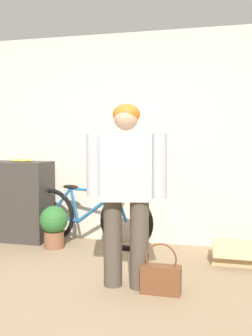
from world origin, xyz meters
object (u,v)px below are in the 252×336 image
cardboard_box (238,253)px  potted_plant (54,224)px  person (126,183)px  handbag (161,277)px  banana (22,160)px  bicycle (87,217)px

cardboard_box → potted_plant: potted_plant is taller
person → potted_plant: (-1.14, 0.98, -0.64)m
handbag → potted_plant: size_ratio=0.86×
cardboard_box → handbag: bearing=-122.1°
person → potted_plant: 1.63m
banana → handbag: banana is taller
handbag → potted_plant: bearing=143.9°
potted_plant → bicycle: bearing=29.3°
bicycle → cardboard_box: bicycle is taller
bicycle → person: bearing=-46.3°
cardboard_box → potted_plant: (-2.11, 0.02, 0.19)m
handbag → banana: bearing=147.2°
cardboard_box → potted_plant: size_ratio=1.03×
bicycle → potted_plant: size_ratio=3.36×
banana → potted_plant: (0.52, -0.21, -0.75)m
person → bicycle: 1.52m
bicycle → handbag: bicycle is taller
person → banana: size_ratio=5.25×
person → banana: 2.04m
banana → cardboard_box: (2.64, -0.24, -0.93)m
person → handbag: size_ratio=3.69×
banana → cardboard_box: size_ratio=0.58×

